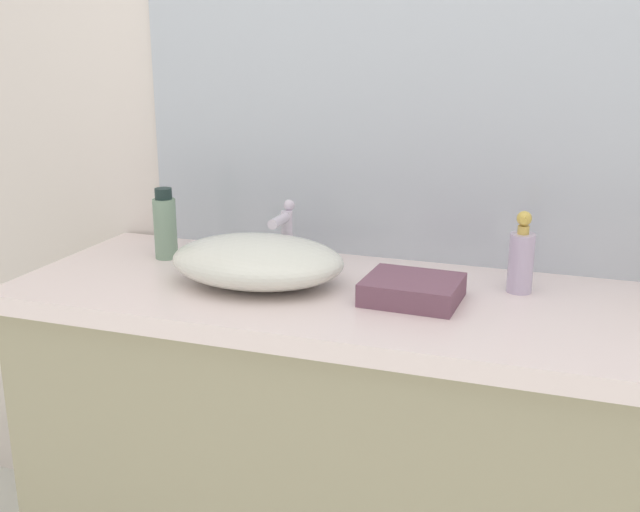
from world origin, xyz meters
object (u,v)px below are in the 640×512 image
(lotion_bottle, at_px, (165,226))
(folded_hand_towel, at_px, (412,290))
(soap_dispenser, at_px, (521,258))
(sink_basin, at_px, (257,261))

(lotion_bottle, height_order, folded_hand_towel, lotion_bottle)
(lotion_bottle, xyz_separation_m, folded_hand_towel, (0.66, -0.12, -0.06))
(soap_dispenser, bearing_deg, sink_basin, -167.05)
(sink_basin, bearing_deg, folded_hand_towel, -0.67)
(sink_basin, xyz_separation_m, soap_dispenser, (0.57, 0.13, 0.02))
(folded_hand_towel, bearing_deg, soap_dispenser, 32.81)
(folded_hand_towel, bearing_deg, lotion_bottle, 170.08)
(sink_basin, distance_m, soap_dispenser, 0.58)
(lotion_bottle, bearing_deg, soap_dispenser, 1.28)
(folded_hand_towel, bearing_deg, sink_basin, 179.33)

